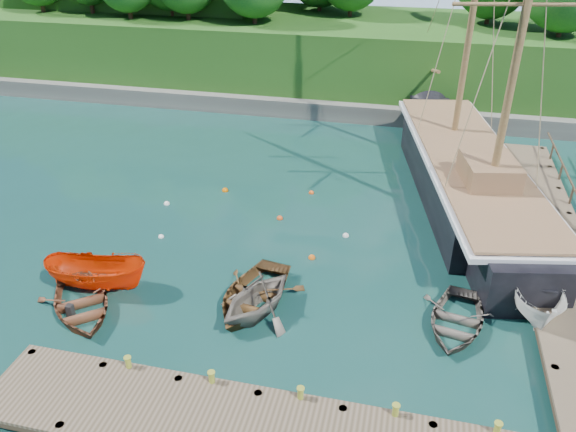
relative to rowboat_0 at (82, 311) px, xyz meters
name	(u,v)px	position (x,y,z in m)	size (l,w,h in m)	color
ground	(279,306)	(7.66, 2.15, 0.00)	(160.00, 160.00, 0.00)	#143B35
dock_east	(551,242)	(19.16, 9.15, 0.43)	(3.20, 24.00, 1.10)	#4A3D2C
bollard_0	(131,380)	(3.66, -2.95, 0.00)	(0.26, 0.26, 0.45)	olive
bollard_1	(213,395)	(6.66, -2.95, 0.00)	(0.26, 0.26, 0.45)	olive
bollard_2	(300,411)	(9.66, -2.95, 0.00)	(0.26, 0.26, 0.45)	olive
bollard_3	(393,428)	(12.66, -2.95, 0.00)	(0.26, 0.26, 0.45)	olive
rowboat_0	(82,311)	(0.00, 0.00, 0.00)	(3.17, 4.44, 0.92)	brown
rowboat_1	(257,314)	(6.95, 1.45, 0.00)	(3.25, 3.77, 1.99)	#6E675C
rowboat_2	(253,302)	(6.57, 2.12, 0.00)	(3.43, 4.80, 1.00)	brown
rowboat_3	(455,327)	(14.66, 2.46, 0.00)	(3.01, 4.21, 0.87)	#585149
motorboat_orange	(100,288)	(-0.11, 1.58, 0.00)	(1.69, 4.48, 1.73)	red
cabin_boat_white	(529,308)	(17.66, 4.35, 0.00)	(1.92, 5.11, 1.97)	white
schooner	(467,180)	(15.41, 13.74, 1.09)	(8.61, 26.83, 19.73)	black
mooring_buoy_0	(161,237)	(0.72, 6.02, 0.00)	(0.28, 0.28, 0.28)	white
mooring_buoy_1	(280,219)	(5.97, 9.14, 0.00)	(0.32, 0.32, 0.32)	#DB4C18
mooring_buoy_2	(312,258)	(8.32, 5.90, 0.00)	(0.33, 0.33, 0.33)	#DA5C0F
mooring_buoy_3	(346,236)	(9.58, 8.20, 0.00)	(0.32, 0.32, 0.32)	silver
mooring_buoy_4	(225,191)	(2.16, 11.55, 0.00)	(0.35, 0.35, 0.35)	#E16700
mooring_buoy_5	(311,193)	(7.02, 12.38, 0.00)	(0.30, 0.30, 0.30)	#E34D11
mooring_buoy_6	(167,204)	(-0.43, 9.29, 0.00)	(0.32, 0.32, 0.32)	white
headland	(223,16)	(-5.22, 33.51, 5.54)	(51.00, 19.31, 12.90)	#474744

